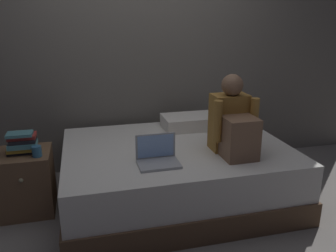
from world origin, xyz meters
name	(u,v)px	position (x,y,z in m)	size (l,w,h in m)	color
ground_plane	(162,218)	(0.00, 0.00, 0.00)	(8.00, 8.00, 0.00)	gray
wall_back	(135,44)	(0.00, 1.20, 1.35)	(5.60, 0.10, 2.70)	slate
bed	(176,172)	(0.20, 0.30, 0.26)	(2.00, 1.50, 0.53)	brown
nightstand	(27,182)	(-1.10, 0.42, 0.27)	(0.44, 0.46, 0.54)	brown
person_sitting	(233,124)	(0.61, 0.02, 0.78)	(0.39, 0.44, 0.65)	olive
laptop	(157,157)	(-0.05, -0.05, 0.58)	(0.32, 0.23, 0.22)	#9EA0A5
pillow	(190,122)	(0.48, 0.75, 0.59)	(0.56, 0.36, 0.13)	silver
book_stack	(22,143)	(-1.09, 0.41, 0.63)	(0.24, 0.18, 0.18)	black
mug	(37,151)	(-0.97, 0.30, 0.58)	(0.08, 0.08, 0.09)	teal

